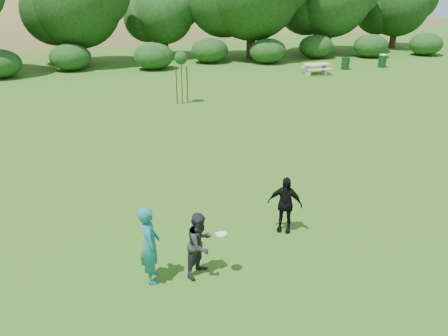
# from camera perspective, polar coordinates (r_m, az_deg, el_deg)

# --- Properties ---
(ground) EXTENTS (120.00, 120.00, 0.00)m
(ground) POSITION_cam_1_polar(r_m,az_deg,el_deg) (11.33, 4.48, -10.94)
(ground) COLOR #19470C
(ground) RESTS_ON ground
(player_teal) EXTENTS (0.46, 0.69, 1.88)m
(player_teal) POSITION_cam_1_polar(r_m,az_deg,el_deg) (10.03, -9.69, -9.81)
(player_teal) COLOR #1A6E75
(player_teal) RESTS_ON ground
(player_grey) EXTENTS (0.98, 0.96, 1.59)m
(player_grey) POSITION_cam_1_polar(r_m,az_deg,el_deg) (10.17, -3.12, -9.91)
(player_grey) COLOR #262729
(player_grey) RESTS_ON ground
(player_black) EXTENTS (1.00, 0.84, 1.60)m
(player_black) POSITION_cam_1_polar(r_m,az_deg,el_deg) (11.92, 7.94, -4.72)
(player_black) COLOR black
(player_black) RESTS_ON ground
(trash_can_near) EXTENTS (0.60, 0.60, 0.90)m
(trash_can_near) POSITION_cam_1_polar(r_m,az_deg,el_deg) (35.67, 15.58, 13.02)
(trash_can_near) COLOR #143917
(trash_can_near) RESTS_ON ground
(frisbee) EXTENTS (0.27, 0.27, 0.06)m
(frisbee) POSITION_cam_1_polar(r_m,az_deg,el_deg) (9.95, -0.36, -8.62)
(frisbee) COLOR white
(frisbee) RESTS_ON ground
(sapling) EXTENTS (0.70, 0.70, 2.85)m
(sapling) POSITION_cam_1_polar(r_m,az_deg,el_deg) (24.29, -5.65, 13.92)
(sapling) COLOR #3E2818
(sapling) RESTS_ON ground
(picnic_table) EXTENTS (1.80, 1.48, 0.76)m
(picnic_table) POSITION_cam_1_polar(r_m,az_deg,el_deg) (33.29, 11.99, 12.78)
(picnic_table) COLOR beige
(picnic_table) RESTS_ON ground
(trash_can_lidded) EXTENTS (0.60, 0.60, 1.05)m
(trash_can_lidded) POSITION_cam_1_polar(r_m,az_deg,el_deg) (37.41, 19.98, 13.08)
(trash_can_lidded) COLOR #14381E
(trash_can_lidded) RESTS_ON ground
(hillside) EXTENTS (150.00, 72.00, 52.00)m
(hillside) POSITION_cam_1_polar(r_m,az_deg,el_deg) (79.33, -14.42, 9.31)
(hillside) COLOR olive
(hillside) RESTS_ON ground
(tree_row) EXTENTS (53.92, 10.38, 9.62)m
(tree_row) POSITION_cam_1_polar(r_m,az_deg,el_deg) (37.99, -7.05, 20.98)
(tree_row) COLOR #3A2616
(tree_row) RESTS_ON ground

